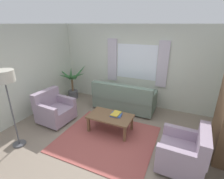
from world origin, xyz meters
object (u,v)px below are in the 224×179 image
at_px(potted_plant, 73,84).
at_px(book_stack_on_table, 116,114).
at_px(couch, 124,99).
at_px(standing_lamp, 5,82).
at_px(coffee_table, 110,118).
at_px(armchair_left, 54,110).
at_px(armchair_right, 185,152).

bearing_deg(potted_plant, book_stack_on_table, -29.13).
bearing_deg(book_stack_on_table, couch, 101.06).
relative_size(book_stack_on_table, standing_lamp, 0.17).
xyz_separation_m(coffee_table, standing_lamp, (-1.68, -1.36, 1.14)).
xyz_separation_m(coffee_table, book_stack_on_table, (0.12, 0.09, 0.08)).
distance_m(armchair_left, armchair_right, 3.43).
distance_m(potted_plant, standing_lamp, 2.93).
height_order(armchair_right, standing_lamp, standing_lamp).
relative_size(couch, potted_plant, 1.56).
relative_size(couch, armchair_right, 2.16).
bearing_deg(coffee_table, standing_lamp, -141.04).
relative_size(couch, standing_lamp, 1.08).
bearing_deg(armchair_left, couch, -43.23).
distance_m(armchair_right, potted_plant, 4.35).
relative_size(armchair_left, coffee_table, 0.81).
relative_size(armchair_left, armchair_right, 1.02).
xyz_separation_m(couch, book_stack_on_table, (0.22, -1.13, 0.10)).
bearing_deg(couch, standing_lamp, 58.55).
height_order(coffee_table, book_stack_on_table, book_stack_on_table).
bearing_deg(armchair_left, book_stack_on_table, -76.60).
height_order(armchair_left, armchair_right, same).
relative_size(armchair_right, coffee_table, 0.80).
distance_m(armchair_left, coffee_table, 1.65).
xyz_separation_m(couch, armchair_left, (-1.54, -1.43, -0.01)).
height_order(armchair_right, potted_plant, potted_plant).
distance_m(armchair_left, standing_lamp, 1.64).
bearing_deg(potted_plant, armchair_left, -72.07).
xyz_separation_m(couch, coffee_table, (0.10, -1.22, 0.01)).
relative_size(potted_plant, standing_lamp, 0.69).
bearing_deg(standing_lamp, armchair_right, 13.56).
relative_size(armchair_left, standing_lamp, 0.51).
distance_m(couch, coffee_table, 1.23).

